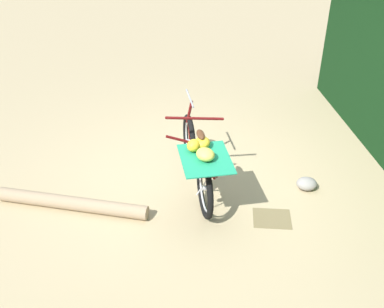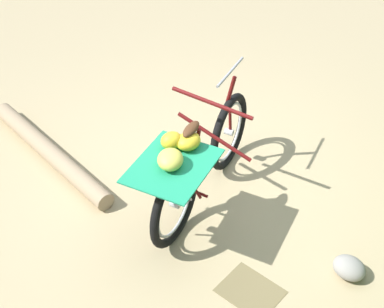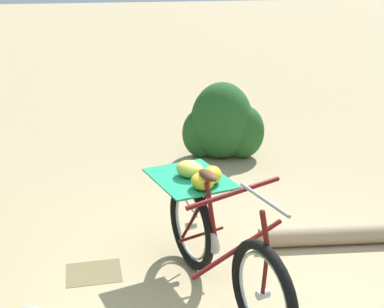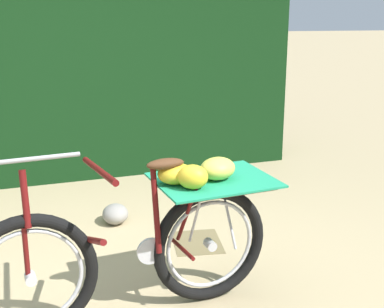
% 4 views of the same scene
% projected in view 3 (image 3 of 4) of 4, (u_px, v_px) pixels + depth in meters
% --- Properties ---
extents(ground_plane, '(60.00, 60.00, 0.00)m').
position_uv_depth(ground_plane, '(214.00, 308.00, 3.89)').
color(ground_plane, tan).
extents(bicycle, '(0.87, 1.80, 1.03)m').
position_uv_depth(bicycle, '(217.00, 238.00, 3.92)').
color(bicycle, black).
rests_on(bicycle, ground_plane).
extents(fallen_log, '(1.87, 0.40, 0.17)m').
position_uv_depth(fallen_log, '(362.00, 234.00, 4.77)').
color(fallen_log, '#9E8466').
rests_on(fallen_log, ground_plane).
extents(shrub_cluster, '(1.03, 0.70, 0.98)m').
position_uv_depth(shrub_cluster, '(223.00, 125.00, 6.73)').
color(shrub_cluster, '#235623').
rests_on(shrub_cluster, ground_plane).
extents(leaf_litter_patch, '(0.44, 0.36, 0.01)m').
position_uv_depth(leaf_litter_patch, '(94.00, 272.00, 4.33)').
color(leaf_litter_patch, olive).
rests_on(leaf_litter_patch, ground_plane).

